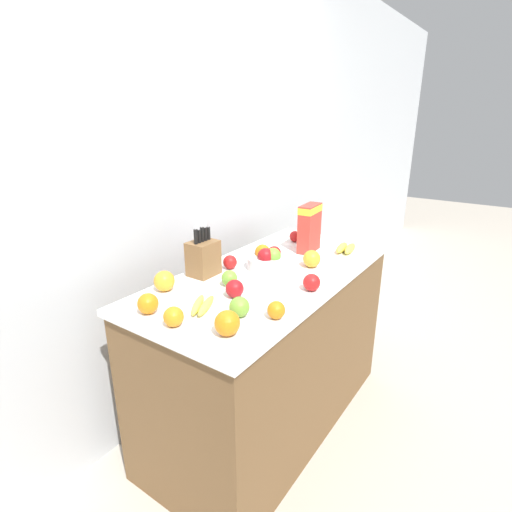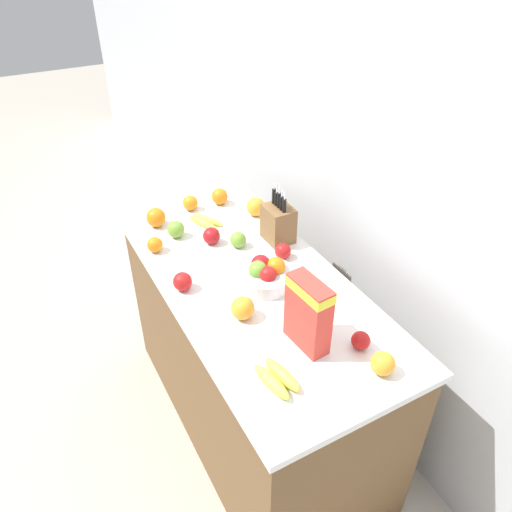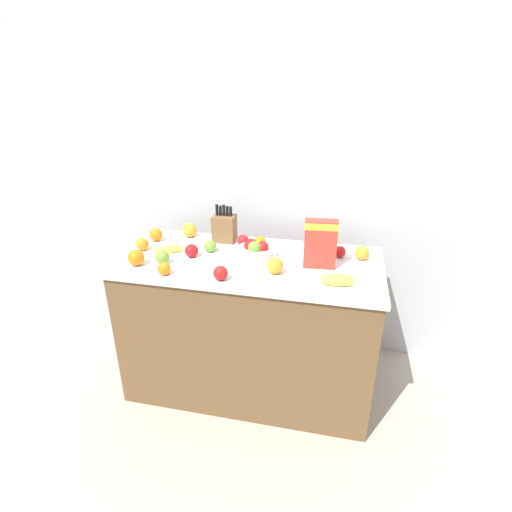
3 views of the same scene
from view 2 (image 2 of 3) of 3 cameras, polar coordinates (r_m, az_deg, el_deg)
The scene contains 21 objects.
ground_plane at distance 2.63m, azimuth -0.27°, elevation -18.05°, with size 14.00×14.00×0.00m, color #B2A899.
wall_back at distance 2.06m, azimuth 13.65°, elevation 11.14°, with size 9.00×0.06×2.60m.
counter at distance 2.29m, azimuth -0.31°, elevation -11.52°, with size 1.46×0.68×0.88m.
knife_block at distance 2.20m, azimuth 2.57°, elevation 3.82°, with size 0.13×0.11×0.27m.
cereal_box at distance 1.65m, azimuth 5.91°, elevation -6.32°, with size 0.18×0.09×0.26m.
fruit_bowl at distance 1.96m, azimuth 1.05°, elevation -2.10°, with size 0.22×0.22×0.11m.
banana_bunch_left at distance 2.35m, azimuth -5.82°, elevation 3.97°, with size 0.18×0.14×0.03m.
banana_bunch_right at distance 1.61m, azimuth 2.36°, elevation -13.77°, with size 0.18×0.11×0.04m.
apple_rear at distance 1.95m, azimuth -8.39°, elevation -2.91°, with size 0.08×0.08×0.08m, color red.
apple_leftmost at distance 2.27m, azimuth -9.13°, elevation 3.03°, with size 0.08×0.08×0.08m, color #6B9E33.
apple_front at distance 2.20m, azimuth -5.11°, elevation 2.31°, with size 0.08×0.08×0.08m, color #A31419.
apple_near_bananas at distance 1.74m, azimuth 11.88°, elevation -9.43°, with size 0.07×0.07×0.07m, color red.
apple_by_knife_block at distance 2.17m, azimuth -2.06°, elevation 1.88°, with size 0.07×0.07×0.07m, color #6B9E33.
apple_rightmost at distance 2.11m, azimuth 3.09°, elevation 0.58°, with size 0.07×0.07×0.07m, color red.
orange_back_center at distance 2.50m, azimuth -4.17°, elevation 6.79°, with size 0.08×0.08×0.08m, color orange.
orange_by_cereal at distance 2.40m, azimuth -0.05°, elevation 5.65°, with size 0.09×0.09×0.09m, color orange.
orange_front_right at distance 1.67m, azimuth 14.30°, elevation -11.83°, with size 0.08×0.08×0.08m, color orange.
orange_near_bowl at distance 2.19m, azimuth -11.48°, elevation 1.27°, with size 0.07×0.07×0.07m, color orange.
orange_front_left at distance 2.47m, azimuth -7.47°, elevation 6.02°, with size 0.07×0.07×0.07m, color orange.
orange_mid_left at distance 2.36m, azimuth -11.36°, elevation 4.34°, with size 0.09×0.09×0.09m, color orange.
orange_mid_right at distance 1.81m, azimuth -1.52°, elevation -5.97°, with size 0.09×0.09×0.09m, color orange.
Camera 2 is at (1.38, -0.73, 2.12)m, focal length 35.00 mm.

